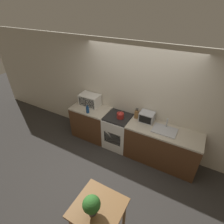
% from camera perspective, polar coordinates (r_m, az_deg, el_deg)
% --- Properties ---
extents(ground_plane, '(16.00, 16.00, 0.00)m').
position_cam_1_polar(ground_plane, '(4.22, 0.68, -18.13)').
color(ground_plane, '#33302D').
extents(wall_back, '(10.00, 0.06, 2.60)m').
position_cam_1_polar(wall_back, '(4.18, 8.08, 4.22)').
color(wall_back, beige).
rests_on(wall_back, ground_plane).
extents(counter_left_run, '(1.00, 0.62, 0.90)m').
position_cam_1_polar(counter_left_run, '(4.83, -6.66, -3.24)').
color(counter_left_run, '#4C2D19').
rests_on(counter_left_run, ground_plane).
extents(counter_right_run, '(1.62, 0.62, 0.90)m').
position_cam_1_polar(counter_right_run, '(4.24, 15.77, -10.62)').
color(counter_right_run, '#4C2D19').
rests_on(counter_right_run, ground_plane).
extents(stove_range, '(0.62, 0.62, 0.90)m').
position_cam_1_polar(stove_range, '(4.49, 1.92, -6.25)').
color(stove_range, silver).
rests_on(stove_range, ground_plane).
extents(kettle, '(0.17, 0.17, 0.21)m').
position_cam_1_polar(kettle, '(4.13, 2.74, -0.83)').
color(kettle, maroon).
rests_on(kettle, stove_range).
extents(microwave, '(0.53, 0.33, 0.31)m').
position_cam_1_polar(microwave, '(4.64, -7.25, 3.91)').
color(microwave, silver).
rests_on(microwave, counter_left_run).
extents(bottle, '(0.08, 0.08, 0.22)m').
position_cam_1_polar(bottle, '(4.36, -7.98, 0.72)').
color(bottle, navy).
rests_on(bottle, counter_left_run).
extents(knife_block, '(0.08, 0.07, 0.27)m').
position_cam_1_polar(knife_block, '(4.15, 8.01, -0.73)').
color(knife_block, brown).
rests_on(knife_block, counter_right_run).
extents(toaster_oven, '(0.32, 0.26, 0.23)m').
position_cam_1_polar(toaster_oven, '(4.09, 11.30, -1.59)').
color(toaster_oven, '#ADAFB5').
rests_on(toaster_oven, counter_right_run).
extents(sink_basin, '(0.51, 0.36, 0.24)m').
position_cam_1_polar(sink_basin, '(3.95, 16.80, -5.65)').
color(sink_basin, '#ADAFB5').
rests_on(sink_basin, counter_right_run).
extents(dining_table, '(0.72, 0.69, 0.76)m').
position_cam_1_polar(dining_table, '(2.99, -4.50, -29.65)').
color(dining_table, brown).
rests_on(dining_table, ground_plane).
extents(potted_plant, '(0.25, 0.25, 0.33)m').
position_cam_1_polar(potted_plant, '(2.68, -6.69, -27.91)').
color(potted_plant, '#424247').
rests_on(potted_plant, dining_table).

